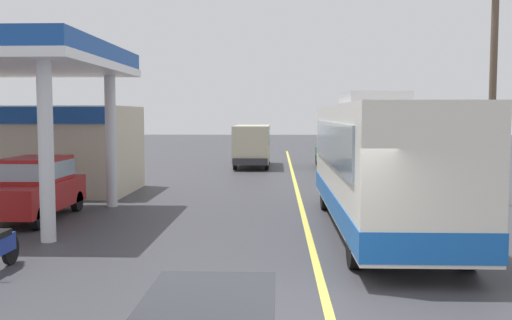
{
  "coord_description": "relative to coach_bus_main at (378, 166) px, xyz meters",
  "views": [
    {
      "loc": [
        -0.81,
        -8.75,
        3.07
      ],
      "look_at": [
        -1.5,
        10.0,
        1.6
      ],
      "focal_mm": 40.56,
      "sensor_mm": 36.0,
      "label": 1
    }
  ],
  "objects": [
    {
      "name": "ground",
      "position": [
        -1.87,
        13.39,
        -1.72
      ],
      "size": [
        120.0,
        120.0,
        0.0
      ],
      "primitive_type": "plane",
      "color": "#38383D"
    },
    {
      "name": "lane_divider_stripe",
      "position": [
        -1.87,
        8.39,
        -1.72
      ],
      "size": [
        0.16,
        50.0,
        0.01
      ],
      "primitive_type": "cube",
      "color": "#D8CC4C",
      "rests_on": "ground"
    },
    {
      "name": "wet_puddle_patch",
      "position": [
        -3.82,
        -5.81,
        -1.72
      ],
      "size": [
        2.23,
        3.09,
        0.01
      ],
      "primitive_type": "cube",
      "color": "#26282D",
      "rests_on": "ground"
    },
    {
      "name": "coach_bus_main",
      "position": [
        0.0,
        0.0,
        0.0
      ],
      "size": [
        2.6,
        11.04,
        3.69
      ],
      "color": "silver",
      "rests_on": "ground"
    },
    {
      "name": "gas_station_roadside",
      "position": [
        -11.92,
        5.16,
        0.91
      ],
      "size": [
        9.1,
        11.95,
        5.1
      ],
      "color": "#194799",
      "rests_on": "ground"
    },
    {
      "name": "car_at_pump",
      "position": [
        -9.81,
        1.25,
        -0.71
      ],
      "size": [
        1.7,
        4.2,
        1.82
      ],
      "color": "maroon",
      "rests_on": "ground"
    },
    {
      "name": "minibus_opposing_lane",
      "position": [
        -4.15,
        18.72,
        -0.25
      ],
      "size": [
        2.04,
        6.13,
        2.44
      ],
      "color": "#BFB799",
      "rests_on": "ground"
    },
    {
      "name": "car_trailing_behind_bus",
      "position": [
        0.52,
        18.47,
        -0.71
      ],
      "size": [
        1.7,
        4.2,
        1.82
      ],
      "color": "#1E602D",
      "rests_on": "ground"
    },
    {
      "name": "utility_pole_roadside",
      "position": [
        4.6,
        4.57,
        2.53
      ],
      "size": [
        1.8,
        0.24,
        8.14
      ],
      "color": "brown",
      "rests_on": "ground"
    }
  ]
}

